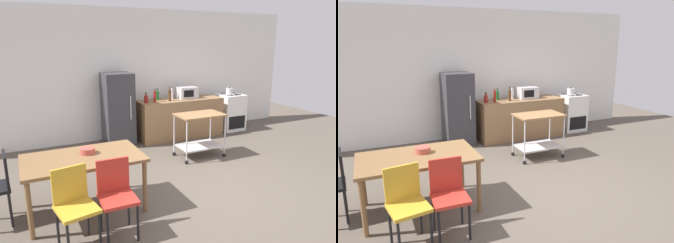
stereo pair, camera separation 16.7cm
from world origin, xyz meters
TOP-DOWN VIEW (x-y plane):
  - ground_plane at (0.00, 0.00)m, footprint 12.00×12.00m
  - back_wall at (0.00, 3.20)m, footprint 8.40×0.12m
  - kitchen_counter at (0.90, 2.60)m, footprint 2.00×0.64m
  - dining_table at (-1.79, 0.21)m, footprint 1.50×0.90m
  - chair_mustard at (-2.04, -0.52)m, footprint 0.46×0.46m
  - chair_red at (-1.57, -0.49)m, footprint 0.41×0.41m
  - stove_oven at (2.35, 2.62)m, footprint 0.60×0.61m
  - refrigerator at (-0.55, 2.70)m, footprint 0.60×0.63m
  - kitchen_cart at (0.62, 1.28)m, footprint 0.91×0.57m
  - bottle_soy_sauce at (0.03, 2.52)m, footprint 0.08×0.08m
  - bottle_vinegar at (0.23, 2.51)m, footprint 0.06×0.06m
  - bottle_soda at (0.37, 2.70)m, footprint 0.08×0.08m
  - bottle_sesame_oil at (0.59, 2.50)m, footprint 0.06×0.06m
  - bottle_sparkling_water at (0.73, 2.68)m, footprint 0.07×0.07m
  - microwave at (1.11, 2.67)m, footprint 0.46×0.35m
  - fruit_bowl at (-1.71, 0.31)m, footprint 0.20×0.20m
  - kettle at (2.23, 2.52)m, footprint 0.24×0.17m

SIDE VIEW (x-z plane):
  - ground_plane at x=0.00m, z-range 0.00..0.00m
  - kitchen_counter at x=0.90m, z-range 0.00..0.90m
  - stove_oven at x=2.35m, z-range -0.01..0.91m
  - chair_mustard at x=-2.04m, z-range 0.07..0.96m
  - chair_red at x=-1.57m, z-range 0.07..0.96m
  - kitchen_cart at x=0.62m, z-range 0.15..1.00m
  - dining_table at x=-1.79m, z-range 0.30..1.05m
  - refrigerator at x=-0.55m, z-range 0.00..1.55m
  - fruit_bowl at x=-1.71m, z-range 0.75..0.83m
  - bottle_soy_sauce at x=0.03m, z-range 0.87..1.10m
  - kettle at x=2.23m, z-range 0.91..1.10m
  - bottle_soda at x=0.37m, z-range 0.88..1.14m
  - bottle_sparkling_water at x=0.73m, z-range 0.87..1.16m
  - bottle_vinegar at x=0.23m, z-range 0.88..1.17m
  - bottle_sesame_oil at x=0.59m, z-range 0.87..1.18m
  - microwave at x=1.11m, z-range 0.90..1.16m
  - back_wall at x=0.00m, z-range 0.00..2.90m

